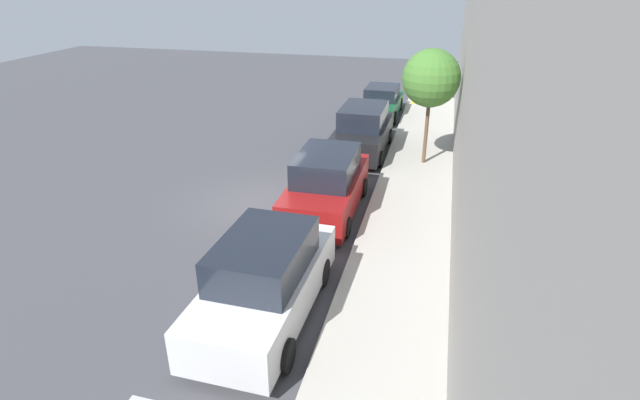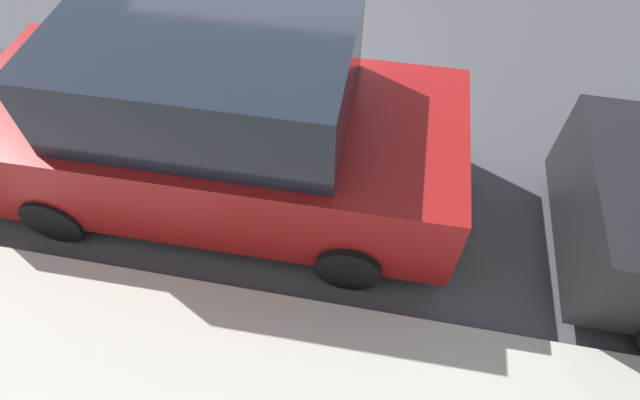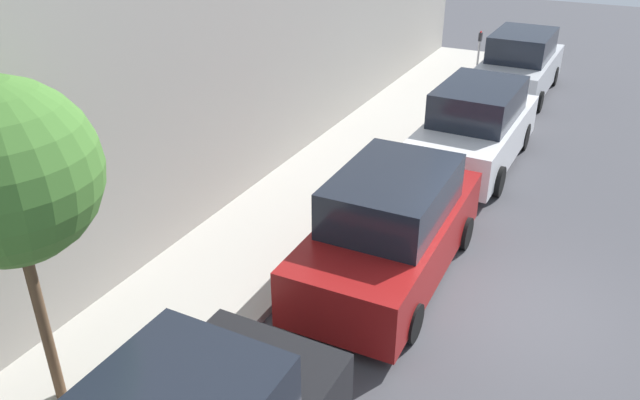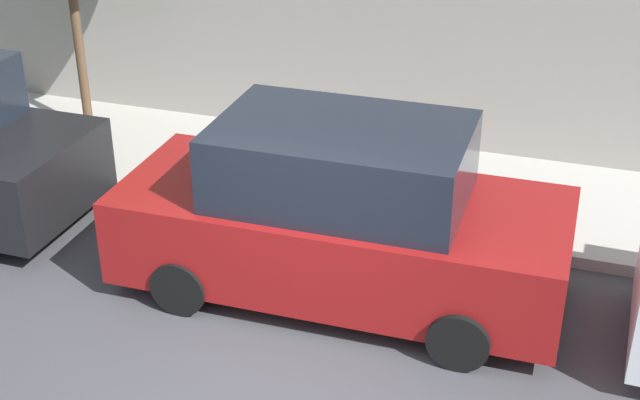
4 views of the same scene
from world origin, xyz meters
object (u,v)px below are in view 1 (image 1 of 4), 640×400
Objects in this scene: parked_suv_third at (326,185)px; fire_hydrant at (413,97)px; parked_sedan_fifth at (381,102)px; street_tree at (431,78)px; parked_suv_second at (265,281)px; parked_suv_fourth at (363,131)px.

parked_suv_third reaches higher than fire_hydrant.
street_tree is (2.61, -6.83, 2.70)m from parked_sedan_fifth.
parked_suv_second and parked_suv_fourth have the same top height.
parked_suv_fourth is 6.98× the size of fire_hydrant.
parked_sedan_fifth is at bearing 110.92° from street_tree.
parked_suv_second is 1.12× the size of street_tree.
parked_suv_third is at bearing 89.14° from parked_suv_second.
street_tree is at bearing -83.08° from fire_hydrant.
parked_suv_second is at bearing -94.98° from fire_hydrant.
parked_suv_third is 1.00× the size of parked_suv_fourth.
parked_suv_fourth is 1.06× the size of parked_sedan_fifth.
street_tree is at bearing -20.66° from parked_suv_fourth.
fire_hydrant is (1.47, 8.39, -0.44)m from parked_suv_fourth.
parked_suv_second is at bearing -90.80° from parked_sedan_fifth.
parked_suv_third is 1.06× the size of parked_sedan_fifth.
parked_suv_fourth is 3.73m from street_tree.
parked_suv_third is 5.84m from parked_suv_fourth.
parked_suv_third reaches higher than parked_sedan_fifth.
parked_suv_third is 6.99× the size of fire_hydrant.
parked_suv_second is 11.29m from parked_suv_fourth.
parked_sedan_fifth is 6.57× the size of fire_hydrant.
parked_suv_third is 1.11× the size of street_tree.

